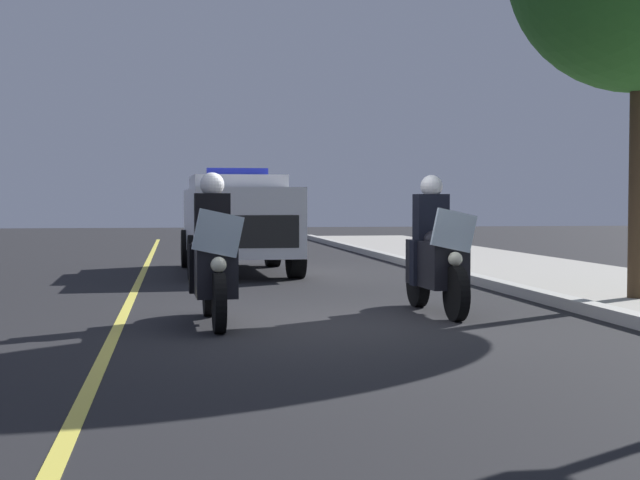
# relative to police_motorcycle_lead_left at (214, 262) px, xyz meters

# --- Properties ---
(ground_plane) EXTENTS (80.00, 80.00, 0.00)m
(ground_plane) POSITION_rel_police_motorcycle_lead_left_xyz_m (0.22, 1.38, -0.70)
(ground_plane) COLOR black
(curb_strip) EXTENTS (48.00, 0.24, 0.15)m
(curb_strip) POSITION_rel_police_motorcycle_lead_left_xyz_m (0.22, 4.59, -0.62)
(curb_strip) COLOR #B7B5AD
(curb_strip) RESTS_ON ground
(lane_stripe_center) EXTENTS (48.00, 0.12, 0.01)m
(lane_stripe_center) POSITION_rel_police_motorcycle_lead_left_xyz_m (0.22, -1.06, -0.70)
(lane_stripe_center) COLOR #E0D14C
(lane_stripe_center) RESTS_ON ground
(police_motorcycle_lead_left) EXTENTS (2.14, 0.58, 1.72)m
(police_motorcycle_lead_left) POSITION_rel_police_motorcycle_lead_left_xyz_m (0.00, 0.00, 0.00)
(police_motorcycle_lead_left) COLOR black
(police_motorcycle_lead_left) RESTS_ON ground
(police_motorcycle_lead_right) EXTENTS (2.14, 0.58, 1.72)m
(police_motorcycle_lead_right) POSITION_rel_police_motorcycle_lead_left_xyz_m (-0.53, 2.75, 0.00)
(police_motorcycle_lead_right) COLOR black
(police_motorcycle_lead_right) RESTS_ON ground
(police_suv) EXTENTS (4.96, 2.20, 2.05)m
(police_suv) POSITION_rel_police_motorcycle_lead_left_xyz_m (-7.47, 0.78, 0.37)
(police_suv) COLOR silver
(police_suv) RESTS_ON ground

